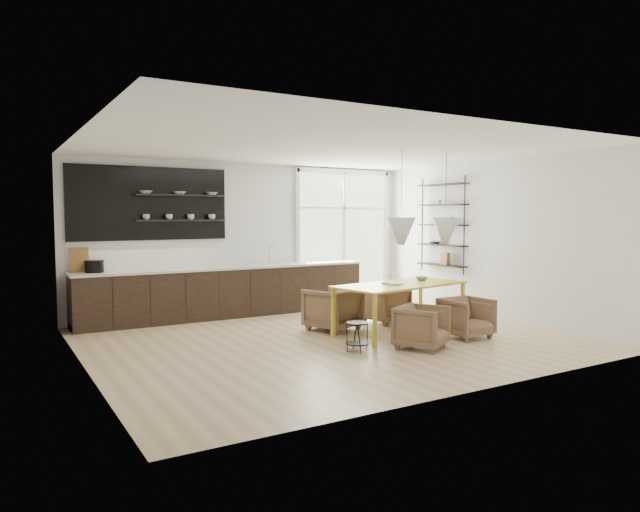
{
  "coord_description": "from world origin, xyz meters",
  "views": [
    {
      "loc": [
        -4.54,
        -7.31,
        1.89
      ],
      "look_at": [
        0.17,
        0.6,
        1.23
      ],
      "focal_mm": 32.0,
      "sensor_mm": 36.0,
      "label": 1
    }
  ],
  "objects": [
    {
      "name": "room",
      "position": [
        0.58,
        1.1,
        1.46
      ],
      "size": [
        7.02,
        6.01,
        2.91
      ],
      "color": "beige",
      "rests_on": "ground"
    },
    {
      "name": "kitchen_run",
      "position": [
        -0.7,
        2.69,
        0.6
      ],
      "size": [
        5.54,
        0.69,
        2.75
      ],
      "color": "black",
      "rests_on": "ground"
    },
    {
      "name": "right_shelving",
      "position": [
        3.36,
        1.17,
        1.65
      ],
      "size": [
        0.26,
        1.22,
        1.9
      ],
      "color": "black",
      "rests_on": "ground"
    },
    {
      "name": "dining_table",
      "position": [
        1.19,
        -0.2,
        0.75
      ],
      "size": [
        2.33,
        1.35,
        0.8
      ],
      "rotation": [
        0.0,
        0.0,
        0.17
      ],
      "color": "gold",
      "rests_on": "ground"
    },
    {
      "name": "armchair_back_left",
      "position": [
        0.4,
        0.59,
        0.35
      ],
      "size": [
        0.96,
        0.98,
        0.7
      ],
      "primitive_type": "imported",
      "rotation": [
        0.0,
        0.0,
        3.47
      ],
      "color": "brown",
      "rests_on": "ground"
    },
    {
      "name": "armchair_back_right",
      "position": [
        1.55,
        0.67,
        0.31
      ],
      "size": [
        0.75,
        0.77,
        0.62
      ],
      "primitive_type": "imported",
      "rotation": [
        0.0,
        0.0,
        3.27
      ],
      "color": "brown",
      "rests_on": "ground"
    },
    {
      "name": "armchair_front_left",
      "position": [
        0.8,
        -1.18,
        0.31
      ],
      "size": [
        0.9,
        0.91,
        0.61
      ],
      "primitive_type": "imported",
      "rotation": [
        0.0,
        0.0,
        0.52
      ],
      "color": "brown",
      "rests_on": "ground"
    },
    {
      "name": "armchair_front_right",
      "position": [
        1.88,
        -0.97,
        0.31
      ],
      "size": [
        0.69,
        0.71,
        0.62
      ],
      "primitive_type": "imported",
      "rotation": [
        0.0,
        0.0,
        0.04
      ],
      "color": "brown",
      "rests_on": "ground"
    },
    {
      "name": "wire_stool",
      "position": [
        -0.1,
        -0.86,
        0.26
      ],
      "size": [
        0.32,
        0.32,
        0.41
      ],
      "rotation": [
        0.0,
        0.0,
        -0.39
      ],
      "color": "black",
      "rests_on": "ground"
    },
    {
      "name": "table_book",
      "position": [
        0.92,
        -0.21,
        0.82
      ],
      "size": [
        0.24,
        0.31,
        0.03
      ],
      "primitive_type": "imported",
      "rotation": [
        0.0,
        0.0,
        0.07
      ],
      "color": "white",
      "rests_on": "dining_table"
    },
    {
      "name": "table_bowl",
      "position": [
        1.78,
        -0.03,
        0.83
      ],
      "size": [
        0.26,
        0.26,
        0.06
      ],
      "primitive_type": "imported",
      "rotation": [
        0.0,
        0.0,
        0.42
      ],
      "color": "#5B8653",
      "rests_on": "dining_table"
    }
  ]
}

